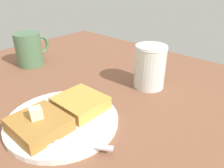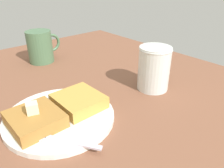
{
  "view_description": "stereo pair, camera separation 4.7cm",
  "coord_description": "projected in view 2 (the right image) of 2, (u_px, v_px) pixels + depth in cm",
  "views": [
    {
      "loc": [
        -13.83,
        -26.48,
        28.43
      ],
      "look_at": [
        16.74,
        1.6,
        7.0
      ],
      "focal_mm": 35.0,
      "sensor_mm": 36.0,
      "label": 1
    },
    {
      "loc": [
        -10.48,
        -29.73,
        28.43
      ],
      "look_at": [
        16.74,
        1.6,
        7.0
      ],
      "focal_mm": 35.0,
      "sensor_mm": 36.0,
      "label": 2
    }
  ],
  "objects": [
    {
      "name": "butter_pat_primary",
      "position": [
        34.0,
        107.0,
        0.39
      ],
      "size": [
        2.44,
        2.31,
        2.0
      ],
      "primitive_type": "cube",
      "rotation": [
        0.0,
        0.0,
        2.85
      ],
      "color": "beige",
      "rests_on": "toast_slice_left"
    },
    {
      "name": "coffee_mug",
      "position": [
        41.0,
        47.0,
        0.69
      ],
      "size": [
        10.8,
        7.66,
        9.88
      ],
      "color": "#4D714E",
      "rests_on": "table_surface"
    },
    {
      "name": "plate",
      "position": [
        60.0,
        117.0,
        0.43
      ],
      "size": [
        21.37,
        21.37,
        1.05
      ],
      "color": "white",
      "rests_on": "table_surface"
    },
    {
      "name": "syrup_jar",
      "position": [
        155.0,
        70.0,
        0.52
      ],
      "size": [
        7.78,
        7.78,
        10.61
      ],
      "color": "#3A1905",
      "rests_on": "table_surface"
    },
    {
      "name": "toast_slice_left",
      "position": [
        36.0,
        119.0,
        0.39
      ],
      "size": [
        8.78,
        9.38,
        2.47
      ],
      "primitive_type": "cube",
      "rotation": [
        0.0,
        0.0,
        0.01
      ],
      "color": "#A87433",
      "rests_on": "plate"
    },
    {
      "name": "table_surface",
      "position": [
        46.0,
        144.0,
        0.39
      ],
      "size": [
        112.83,
        112.83,
        2.5
      ],
      "primitive_type": "cube",
      "color": "brown",
      "rests_on": "ground"
    },
    {
      "name": "toast_slice_middle",
      "position": [
        79.0,
        101.0,
        0.45
      ],
      "size": [
        8.78,
        9.38,
        2.47
      ],
      "primitive_type": "cube",
      "rotation": [
        0.0,
        0.0,
        0.01
      ],
      "color": "gold",
      "rests_on": "plate"
    },
    {
      "name": "fork",
      "position": [
        51.0,
        138.0,
        0.36
      ],
      "size": [
        9.89,
        14.22,
        0.36
      ],
      "color": "silver",
      "rests_on": "plate"
    }
  ]
}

